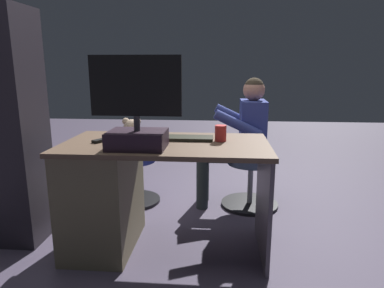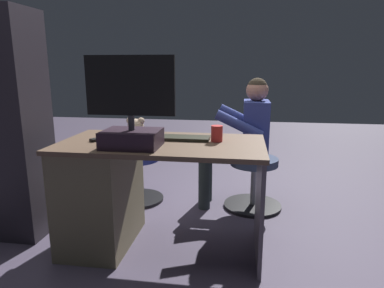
{
  "view_description": "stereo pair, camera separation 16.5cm",
  "coord_description": "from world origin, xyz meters",
  "px_view_note": "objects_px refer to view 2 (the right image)",
  "views": [
    {
      "loc": [
        -0.33,
        2.45,
        1.18
      ],
      "look_at": [
        -0.13,
        -0.01,
        0.61
      ],
      "focal_mm": 32.01,
      "sensor_mm": 36.0,
      "label": 1
    },
    {
      "loc": [
        -0.49,
        2.43,
        1.18
      ],
      "look_at": [
        -0.13,
        -0.01,
        0.61
      ],
      "focal_mm": 32.01,
      "sensor_mm": 36.0,
      "label": 2
    }
  ],
  "objects_px": {
    "computer_mouse": "(136,135)",
    "office_chair_teddy": "(137,172)",
    "desk": "(115,189)",
    "keyboard": "(177,138)",
    "visitor_chair": "(253,179)",
    "cup": "(217,134)",
    "person": "(243,134)",
    "tv_remote": "(101,139)",
    "teddy_bear": "(136,137)",
    "monitor": "(131,120)"
  },
  "relations": [
    {
      "from": "computer_mouse",
      "to": "teddy_bear",
      "type": "height_order",
      "value": "computer_mouse"
    },
    {
      "from": "desk",
      "to": "visitor_chair",
      "type": "xyz_separation_m",
      "value": [
        -0.92,
        -0.75,
        -0.13
      ]
    },
    {
      "from": "keyboard",
      "to": "person",
      "type": "bearing_deg",
      "value": -122.68
    },
    {
      "from": "desk",
      "to": "teddy_bear",
      "type": "xyz_separation_m",
      "value": [
        0.09,
        -0.77,
        0.19
      ]
    },
    {
      "from": "desk",
      "to": "cup",
      "type": "bearing_deg",
      "value": -174.4
    },
    {
      "from": "desk",
      "to": "keyboard",
      "type": "xyz_separation_m",
      "value": [
        -0.4,
        -0.09,
        0.34
      ]
    },
    {
      "from": "computer_mouse",
      "to": "office_chair_teddy",
      "type": "xyz_separation_m",
      "value": [
        0.22,
        -0.67,
        -0.47
      ]
    },
    {
      "from": "monitor",
      "to": "person",
      "type": "height_order",
      "value": "monitor"
    },
    {
      "from": "visitor_chair",
      "to": "cup",
      "type": "bearing_deg",
      "value": 69.08
    },
    {
      "from": "cup",
      "to": "visitor_chair",
      "type": "distance_m",
      "value": 0.9
    },
    {
      "from": "office_chair_teddy",
      "to": "teddy_bear",
      "type": "distance_m",
      "value": 0.32
    },
    {
      "from": "office_chair_teddy",
      "to": "desk",
      "type": "bearing_deg",
      "value": 96.55
    },
    {
      "from": "keyboard",
      "to": "person",
      "type": "xyz_separation_m",
      "value": [
        -0.42,
        -0.66,
        -0.1
      ]
    },
    {
      "from": "person",
      "to": "desk",
      "type": "bearing_deg",
      "value": 42.29
    },
    {
      "from": "desk",
      "to": "office_chair_teddy",
      "type": "height_order",
      "value": "desk"
    },
    {
      "from": "computer_mouse",
      "to": "cup",
      "type": "distance_m",
      "value": 0.53
    },
    {
      "from": "office_chair_teddy",
      "to": "visitor_chair",
      "type": "distance_m",
      "value": 1.01
    },
    {
      "from": "visitor_chair",
      "to": "person",
      "type": "distance_m",
      "value": 0.39
    },
    {
      "from": "tv_remote",
      "to": "visitor_chair",
      "type": "height_order",
      "value": "tv_remote"
    },
    {
      "from": "monitor",
      "to": "cup",
      "type": "xyz_separation_m",
      "value": [
        -0.48,
        -0.22,
        -0.11
      ]
    },
    {
      "from": "keyboard",
      "to": "teddy_bear",
      "type": "bearing_deg",
      "value": -54.03
    },
    {
      "from": "desk",
      "to": "computer_mouse",
      "type": "xyz_separation_m",
      "value": [
        -0.13,
        -0.09,
        0.35
      ]
    },
    {
      "from": "office_chair_teddy",
      "to": "keyboard",
      "type": "bearing_deg",
      "value": 126.39
    },
    {
      "from": "visitor_chair",
      "to": "monitor",
      "type": "bearing_deg",
      "value": 50.84
    },
    {
      "from": "computer_mouse",
      "to": "visitor_chair",
      "type": "relative_size",
      "value": 0.2
    },
    {
      "from": "desk",
      "to": "person",
      "type": "relative_size",
      "value": 1.17
    },
    {
      "from": "teddy_bear",
      "to": "person",
      "type": "distance_m",
      "value": 0.92
    },
    {
      "from": "desk",
      "to": "office_chair_teddy",
      "type": "bearing_deg",
      "value": -83.45
    },
    {
      "from": "tv_remote",
      "to": "office_chair_teddy",
      "type": "distance_m",
      "value": 0.89
    },
    {
      "from": "teddy_bear",
      "to": "office_chair_teddy",
      "type": "bearing_deg",
      "value": 90.0
    },
    {
      "from": "keyboard",
      "to": "teddy_bear",
      "type": "xyz_separation_m",
      "value": [
        0.49,
        -0.68,
        -0.15
      ]
    },
    {
      "from": "tv_remote",
      "to": "teddy_bear",
      "type": "xyz_separation_m",
      "value": [
        0.01,
        -0.77,
        -0.15
      ]
    },
    {
      "from": "office_chair_teddy",
      "to": "visitor_chair",
      "type": "height_order",
      "value": "same"
    },
    {
      "from": "cup",
      "to": "teddy_bear",
      "type": "relative_size",
      "value": 0.32
    },
    {
      "from": "keyboard",
      "to": "office_chair_teddy",
      "type": "height_order",
      "value": "keyboard"
    },
    {
      "from": "teddy_bear",
      "to": "person",
      "type": "xyz_separation_m",
      "value": [
        -0.91,
        0.01,
        0.05
      ]
    },
    {
      "from": "keyboard",
      "to": "desk",
      "type": "bearing_deg",
      "value": 12.72
    },
    {
      "from": "cup",
      "to": "person",
      "type": "height_order",
      "value": "person"
    },
    {
      "from": "keyboard",
      "to": "office_chair_teddy",
      "type": "bearing_deg",
      "value": -53.61
    },
    {
      "from": "person",
      "to": "office_chair_teddy",
      "type": "bearing_deg",
      "value": -0.17
    },
    {
      "from": "monitor",
      "to": "person",
      "type": "bearing_deg",
      "value": -125.31
    },
    {
      "from": "desk",
      "to": "keyboard",
      "type": "distance_m",
      "value": 0.54
    },
    {
      "from": "computer_mouse",
      "to": "visitor_chair",
      "type": "height_order",
      "value": "computer_mouse"
    },
    {
      "from": "teddy_bear",
      "to": "visitor_chair",
      "type": "height_order",
      "value": "teddy_bear"
    },
    {
      "from": "desk",
      "to": "office_chair_teddy",
      "type": "xyz_separation_m",
      "value": [
        0.09,
        -0.76,
        -0.12
      ]
    },
    {
      "from": "keyboard",
      "to": "computer_mouse",
      "type": "relative_size",
      "value": 4.38
    },
    {
      "from": "computer_mouse",
      "to": "desk",
      "type": "bearing_deg",
      "value": 33.59
    },
    {
      "from": "computer_mouse",
      "to": "visitor_chair",
      "type": "bearing_deg",
      "value": -139.97
    },
    {
      "from": "computer_mouse",
      "to": "tv_remote",
      "type": "height_order",
      "value": "computer_mouse"
    },
    {
      "from": "cup",
      "to": "desk",
      "type": "bearing_deg",
      "value": 5.6
    }
  ]
}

